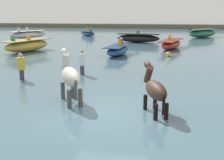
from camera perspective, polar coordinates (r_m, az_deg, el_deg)
The scene contains 15 objects.
ground_plane at distance 9.19m, azimuth -0.97°, elevation -8.79°, with size 120.00×120.00×0.00m, color #666051.
water_surface at distance 18.73m, azimuth 4.02°, elevation 3.46°, with size 90.00×90.00×0.43m, color #476675.
horse_lead_pinto at distance 9.91m, azimuth -8.07°, elevation 0.47°, with size 1.25×1.90×2.15m.
horse_trailing_dark_bay at distance 8.86m, azimuth 8.29°, elevation -2.14°, with size 0.90×1.73×1.89m.
boat_near_port at distance 22.77m, azimuth -16.08°, elevation 6.42°, with size 2.94×4.22×1.34m.
boat_mid_outer at distance 32.83m, azimuth -15.86°, elevation 8.42°, with size 3.58×3.94×1.27m.
boat_distant_west at distance 28.02m, azimuth 5.07°, elevation 8.06°, with size 4.19×1.90×1.26m.
boat_mid_channel at distance 34.68m, azimuth -4.68°, elevation 8.93°, with size 2.53×2.69×1.01m.
boat_far_offshore at distance 34.33m, azimuth 17.00°, elevation 8.62°, with size 4.06×3.88×1.02m.
boat_far_inshore at distance 23.90m, azimuth 11.32°, elevation 6.78°, with size 2.27×4.06×1.16m.
boat_distant_east at distance 20.04m, azimuth 1.10°, elevation 5.75°, with size 1.66×3.34×1.13m.
person_onlooker_left at distance 14.14m, azimuth -5.79°, elevation 2.80°, with size 0.23×0.34×1.63m.
person_spectator_far at distance 13.64m, azimuth -17.05°, elevation 1.86°, with size 0.36×0.28×1.63m.
channel_buoy at distance 19.93m, azimuth 10.83°, elevation 4.96°, with size 0.30×0.30×0.70m.
far_shoreline at distance 49.03m, azimuth 6.88°, elevation 10.05°, with size 80.00×2.40×1.10m, color #605B4C.
Camera 1 is at (1.40, -8.38, 3.50)m, focal length 47.44 mm.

